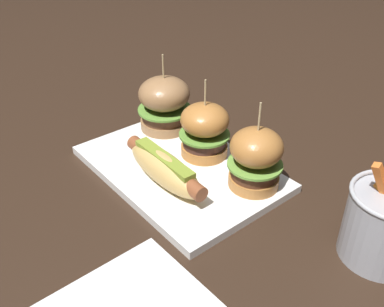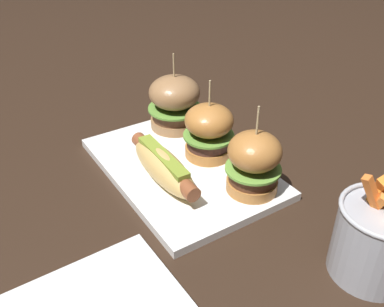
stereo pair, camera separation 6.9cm
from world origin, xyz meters
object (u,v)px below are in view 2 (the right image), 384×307
(hot_dog, at_px, (163,166))
(slider_right, at_px, (254,162))
(fries_bucket, at_px, (377,238))
(slider_left, at_px, (175,102))
(slider_center, at_px, (210,132))
(platter_main, at_px, (181,167))

(hot_dog, relative_size, slider_right, 1.30)
(slider_right, distance_m, fries_bucket, 0.20)
(slider_left, xyz_separation_m, slider_right, (0.24, -0.00, -0.00))
(hot_dog, xyz_separation_m, slider_left, (-0.14, 0.11, 0.03))
(hot_dog, distance_m, fries_bucket, 0.33)
(slider_center, height_order, fries_bucket, slider_center)
(fries_bucket, bearing_deg, slider_center, -174.44)
(slider_left, height_order, fries_bucket, slider_left)
(hot_dog, relative_size, fries_bucket, 1.32)
(fries_bucket, bearing_deg, slider_left, -176.56)
(hot_dog, bearing_deg, slider_left, 143.34)
(platter_main, xyz_separation_m, slider_left, (-0.12, 0.06, 0.06))
(slider_left, height_order, slider_right, slider_left)
(slider_right, relative_size, fries_bucket, 1.01)
(slider_center, xyz_separation_m, fries_bucket, (0.31, 0.03, -0.01))
(slider_left, distance_m, fries_bucket, 0.44)
(slider_center, bearing_deg, slider_right, 0.32)
(slider_center, distance_m, slider_right, 0.11)
(slider_center, bearing_deg, fries_bucket, 5.56)
(slider_left, xyz_separation_m, fries_bucket, (0.44, 0.03, -0.01))
(slider_left, bearing_deg, platter_main, -26.31)
(hot_dog, height_order, slider_right, slider_right)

